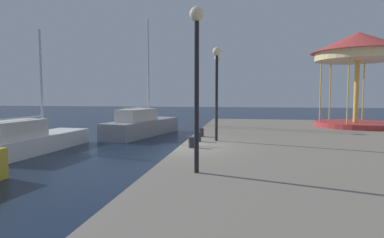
# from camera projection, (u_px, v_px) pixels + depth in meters

# --- Properties ---
(ground_plane) EXTENTS (120.00, 120.00, 0.00)m
(ground_plane) POSITION_uv_depth(u_px,v_px,m) (181.00, 165.00, 12.18)
(ground_plane) COLOR #162338
(quay_dock) EXTENTS (14.23, 27.65, 0.80)m
(quay_dock) POSITION_uv_depth(u_px,v_px,m) (376.00, 161.00, 11.00)
(quay_dock) COLOR gray
(quay_dock) RESTS_ON ground
(sailboat_white) EXTENTS (2.33, 6.35, 6.03)m
(sailboat_white) POSITION_uv_depth(u_px,v_px,m) (32.00, 139.00, 14.99)
(sailboat_white) COLOR white
(sailboat_white) RESTS_ON ground
(sailboat_grey) EXTENTS (3.58, 7.31, 7.99)m
(sailboat_grey) POSITION_uv_depth(u_px,v_px,m) (142.00, 125.00, 21.10)
(sailboat_grey) COLOR gray
(sailboat_grey) RESTS_ON ground
(carousel) EXTENTS (5.50, 5.50, 5.79)m
(carousel) POSITION_uv_depth(u_px,v_px,m) (358.00, 55.00, 18.85)
(carousel) COLOR #B23333
(carousel) RESTS_ON quay_dock
(lamp_post_near_edge) EXTENTS (0.36, 0.36, 4.12)m
(lamp_post_near_edge) POSITION_uv_depth(u_px,v_px,m) (197.00, 60.00, 7.62)
(lamp_post_near_edge) COLOR black
(lamp_post_near_edge) RESTS_ON quay_dock
(lamp_post_mid_promenade) EXTENTS (0.36, 0.36, 3.98)m
(lamp_post_mid_promenade) POSITION_uv_depth(u_px,v_px,m) (217.00, 76.00, 13.06)
(lamp_post_mid_promenade) COLOR black
(lamp_post_mid_promenade) RESTS_ON quay_dock
(lamp_post_far_end) EXTENTS (0.36, 0.36, 4.33)m
(lamp_post_far_end) POSITION_uv_depth(u_px,v_px,m) (217.00, 79.00, 18.55)
(lamp_post_far_end) COLOR black
(lamp_post_far_end) RESTS_ON quay_dock
(bollard_center) EXTENTS (0.24, 0.24, 0.40)m
(bollard_center) POSITION_uv_depth(u_px,v_px,m) (192.00, 142.00, 11.55)
(bollard_center) COLOR #2D2D33
(bollard_center) RESTS_ON quay_dock
(bollard_north) EXTENTS (0.24, 0.24, 0.40)m
(bollard_north) POSITION_uv_depth(u_px,v_px,m) (201.00, 132.00, 14.63)
(bollard_north) COLOR #2D2D33
(bollard_north) RESTS_ON quay_dock
(bollard_south) EXTENTS (0.24, 0.24, 0.40)m
(bollard_south) POSITION_uv_depth(u_px,v_px,m) (198.00, 137.00, 13.08)
(bollard_south) COLOR #2D2D33
(bollard_south) RESTS_ON quay_dock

